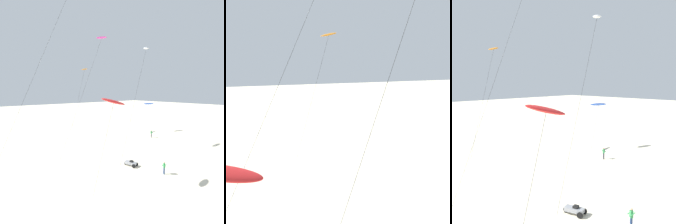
# 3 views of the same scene
# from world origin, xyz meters

# --- Properties ---
(kite_orange) EXTENTS (6.20, 1.71, 16.61)m
(kite_orange) POSITION_xyz_m (1.57, 27.12, 15.94)
(kite_orange) COLOR orange
(kite_orange) RESTS_ON ground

